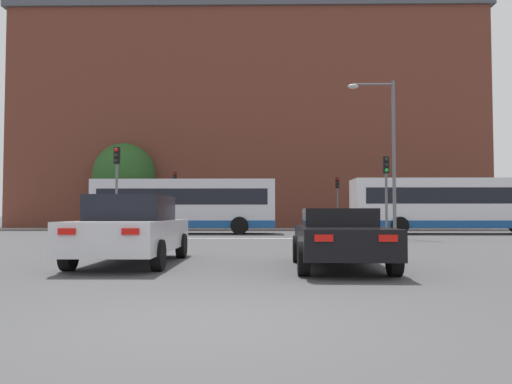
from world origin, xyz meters
TOP-DOWN VIEW (x-y plane):
  - ground_plane at (0.00, 0.00)m, footprint 400.00×400.00m
  - stop_line_strip at (0.00, 18.26)m, footprint 9.62×0.30m
  - far_pavement at (0.00, 33.02)m, footprint 70.69×2.50m
  - brick_civic_building at (-0.69, 41.92)m, footprint 42.04×11.52m
  - car_saloon_left at (-2.50, 6.33)m, footprint 2.06×4.88m
  - car_roadster_right at (2.19, 5.44)m, footprint 1.99×4.37m
  - bus_crossing_lead at (-4.01, 23.78)m, footprint 10.46×2.76m
  - bus_crossing_trailing at (12.01, 23.85)m, footprint 12.44×2.70m
  - traffic_light_far_left at (-6.11, 31.98)m, footprint 0.26×0.31m
  - traffic_light_far_right at (6.19, 32.53)m, footprint 0.26×0.31m
  - traffic_light_near_left at (-6.40, 18.20)m, footprint 0.26×0.31m
  - traffic_light_near_right at (6.44, 18.59)m, footprint 0.26×0.31m
  - street_lamp_junction at (6.33, 18.12)m, footprint 2.22×0.36m
  - pedestrian_waiting at (-8.20, 32.28)m, footprint 0.45×0.43m
  - pedestrian_walking_east at (9.21, 32.82)m, footprint 0.28×0.43m
  - pedestrian_walking_west at (-2.36, 33.76)m, footprint 0.45×0.34m
  - tree_by_building at (-10.96, 35.75)m, footprint 5.11×5.11m

SIDE VIEW (x-z plane):
  - ground_plane at x=0.00m, z-range 0.00..0.00m
  - stop_line_strip at x=0.00m, z-range 0.00..0.01m
  - far_pavement at x=0.00m, z-range 0.00..0.01m
  - car_roadster_right at x=2.19m, z-range 0.01..1.29m
  - car_saloon_left at x=-2.50m, z-range 0.01..1.59m
  - pedestrian_walking_east at x=9.21m, z-range 0.14..1.79m
  - pedestrian_waiting at x=-8.20m, z-range 0.14..1.80m
  - pedestrian_walking_west at x=-2.36m, z-range 0.14..1.82m
  - bus_crossing_lead at x=-4.01m, z-range 0.12..3.24m
  - bus_crossing_trailing at x=12.01m, z-range 0.12..3.30m
  - traffic_light_near_right at x=6.44m, z-range 0.69..4.58m
  - traffic_light_far_right at x=6.19m, z-range 0.69..4.61m
  - traffic_light_far_left at x=-6.11m, z-range 0.74..5.04m
  - traffic_light_near_left at x=-6.40m, z-range 0.74..5.06m
  - tree_by_building at x=-10.96m, z-range 0.82..7.83m
  - street_lamp_junction at x=6.33m, z-range 0.82..8.25m
  - brick_civic_building at x=-0.69m, z-range -2.78..24.21m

